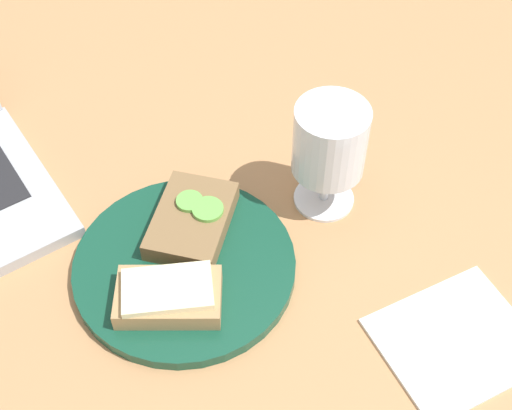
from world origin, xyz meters
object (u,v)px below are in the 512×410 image
Objects in this scene: plate at (182,267)px; wine_glass at (330,146)px; napkin at (456,341)px; sandwich_with_cucumber at (192,220)px; sandwich_with_cheese at (168,295)px.

plate is 1.72× the size of wine_glass.
plate is at bearing 128.73° from napkin.
wine_glass is (15.10, -4.01, 6.22)cm from sandwich_with_cucumber.
plate is at bearing 178.63° from wine_glass.
sandwich_with_cucumber is 1.10× the size of sandwich_with_cheese.
sandwich_with_cheese is at bearing 138.58° from napkin.
napkin is at bearing -60.84° from sandwich_with_cucumber.
plate is 5.39cm from sandwich_with_cheese.
wine_glass is at bearing 8.00° from sandwich_with_cheese.
sandwich_with_cheese is at bearing -172.00° from wine_glass.
sandwich_with_cucumber is (3.52, 3.56, 1.91)cm from plate.
plate is 28.94cm from napkin.
sandwich_with_cheese is 0.83× the size of napkin.
sandwich_with_cheese is 23.09cm from wine_glass.
sandwich_with_cheese is (-6.98, -7.11, 0.20)cm from sandwich_with_cucumber.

